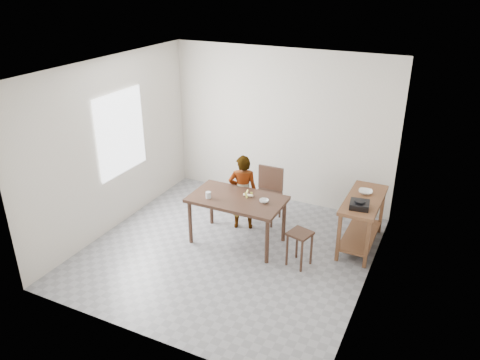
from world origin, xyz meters
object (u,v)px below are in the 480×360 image
at_px(prep_counter, 361,222).
at_px(stool, 299,249).
at_px(dining_chair, 266,196).
at_px(child, 243,192).
at_px(dining_table, 237,220).

xyz_separation_m(prep_counter, stool, (-0.66, -0.88, -0.14)).
bearing_deg(dining_chair, child, -122.97).
distance_m(dining_table, child, 0.52).
height_order(prep_counter, stool, prep_counter).
height_order(dining_chair, stool, dining_chair).
bearing_deg(stool, prep_counter, 52.88).
relative_size(prep_counter, child, 0.96).
bearing_deg(child, dining_chair, -146.67).
bearing_deg(prep_counter, dining_chair, 175.82).
distance_m(prep_counter, stool, 1.11).
distance_m(dining_table, prep_counter, 1.86).
height_order(dining_table, child, child).
xyz_separation_m(child, stool, (1.18, -0.62, -0.36)).
relative_size(dining_table, prep_counter, 1.17).
distance_m(dining_table, dining_chair, 0.83).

